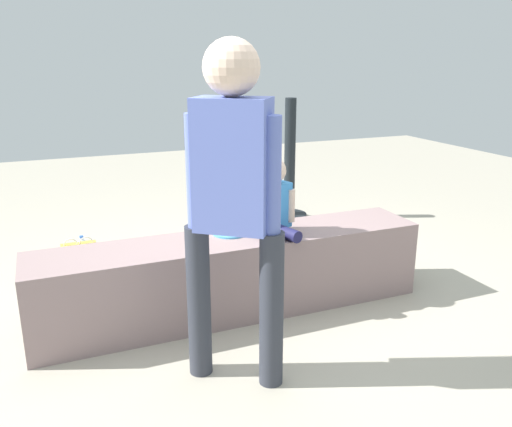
{
  "coord_description": "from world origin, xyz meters",
  "views": [
    {
      "loc": [
        -1.04,
        -2.91,
        1.58
      ],
      "look_at": [
        0.01,
        -0.35,
        0.75
      ],
      "focal_mm": 37.0,
      "sensor_mm": 36.0,
      "label": 1
    }
  ],
  "objects_px": {
    "child_seated": "(273,201)",
    "cake_plate": "(230,230)",
    "gift_bag": "(80,262)",
    "water_bottle_far_side": "(192,256)",
    "handbag_black_leather": "(258,240)",
    "water_bottle_near_gift": "(83,249)",
    "adult_standing": "(233,187)"
  },
  "relations": [
    {
      "from": "child_seated",
      "to": "water_bottle_near_gift",
      "type": "distance_m",
      "value": 1.82
    },
    {
      "from": "child_seated",
      "to": "water_bottle_near_gift",
      "type": "relative_size",
      "value": 2.41
    },
    {
      "from": "gift_bag",
      "to": "handbag_black_leather",
      "type": "bearing_deg",
      "value": 3.35
    },
    {
      "from": "cake_plate",
      "to": "gift_bag",
      "type": "distance_m",
      "value": 1.24
    },
    {
      "from": "cake_plate",
      "to": "handbag_black_leather",
      "type": "bearing_deg",
      "value": 57.36
    },
    {
      "from": "handbag_black_leather",
      "to": "gift_bag",
      "type": "bearing_deg",
      "value": -176.65
    },
    {
      "from": "gift_bag",
      "to": "water_bottle_far_side",
      "type": "relative_size",
      "value": 1.48
    },
    {
      "from": "water_bottle_far_side",
      "to": "handbag_black_leather",
      "type": "bearing_deg",
      "value": 14.78
    },
    {
      "from": "child_seated",
      "to": "cake_plate",
      "type": "relative_size",
      "value": 2.16
    },
    {
      "from": "gift_bag",
      "to": "adult_standing",
      "type": "bearing_deg",
      "value": -68.13
    },
    {
      "from": "cake_plate",
      "to": "water_bottle_far_side",
      "type": "height_order",
      "value": "cake_plate"
    },
    {
      "from": "adult_standing",
      "to": "water_bottle_near_gift",
      "type": "xyz_separation_m",
      "value": [
        -0.57,
        1.99,
        -0.91
      ]
    },
    {
      "from": "handbag_black_leather",
      "to": "child_seated",
      "type": "bearing_deg",
      "value": -107.5
    },
    {
      "from": "child_seated",
      "to": "cake_plate",
      "type": "height_order",
      "value": "child_seated"
    },
    {
      "from": "adult_standing",
      "to": "gift_bag",
      "type": "xyz_separation_m",
      "value": [
        -0.62,
        1.55,
        -0.85
      ]
    },
    {
      "from": "water_bottle_near_gift",
      "to": "water_bottle_far_side",
      "type": "height_order",
      "value": "water_bottle_far_side"
    },
    {
      "from": "water_bottle_near_gift",
      "to": "handbag_black_leather",
      "type": "xyz_separation_m",
      "value": [
        1.39,
        -0.36,
        0.0
      ]
    },
    {
      "from": "child_seated",
      "to": "water_bottle_far_side",
      "type": "height_order",
      "value": "child_seated"
    },
    {
      "from": "adult_standing",
      "to": "water_bottle_near_gift",
      "type": "relative_size",
      "value": 8.27
    },
    {
      "from": "cake_plate",
      "to": "gift_bag",
      "type": "xyz_separation_m",
      "value": [
        -0.87,
        0.79,
        -0.38
      ]
    },
    {
      "from": "cake_plate",
      "to": "water_bottle_far_side",
      "type": "relative_size",
      "value": 0.99
    },
    {
      "from": "adult_standing",
      "to": "water_bottle_near_gift",
      "type": "distance_m",
      "value": 2.26
    },
    {
      "from": "child_seated",
      "to": "cake_plate",
      "type": "bearing_deg",
      "value": 157.53
    },
    {
      "from": "adult_standing",
      "to": "water_bottle_near_gift",
      "type": "bearing_deg",
      "value": 106.09
    },
    {
      "from": "gift_bag",
      "to": "water_bottle_far_side",
      "type": "distance_m",
      "value": 0.81
    },
    {
      "from": "child_seated",
      "to": "gift_bag",
      "type": "distance_m",
      "value": 1.55
    },
    {
      "from": "cake_plate",
      "to": "water_bottle_far_side",
      "type": "xyz_separation_m",
      "value": [
        -0.06,
        0.71,
        -0.42
      ]
    },
    {
      "from": "cake_plate",
      "to": "water_bottle_near_gift",
      "type": "distance_m",
      "value": 1.54
    },
    {
      "from": "gift_bag",
      "to": "water_bottle_near_gift",
      "type": "relative_size",
      "value": 1.67
    },
    {
      "from": "water_bottle_far_side",
      "to": "child_seated",
      "type": "bearing_deg",
      "value": -68.77
    },
    {
      "from": "child_seated",
      "to": "gift_bag",
      "type": "bearing_deg",
      "value": 141.55
    },
    {
      "from": "water_bottle_near_gift",
      "to": "water_bottle_far_side",
      "type": "distance_m",
      "value": 0.92
    }
  ]
}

